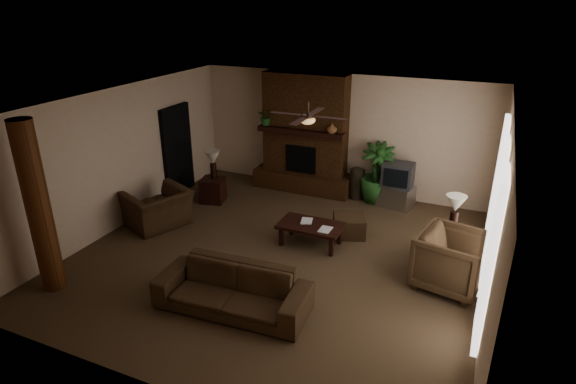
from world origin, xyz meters
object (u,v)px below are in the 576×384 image
at_px(sofa, 232,283).
at_px(side_table_left, 213,190).
at_px(tv_stand, 394,195).
at_px(armchair_left, 157,203).
at_px(floor_plant, 376,185).
at_px(side_table_right, 448,243).
at_px(armchair_right, 452,258).
at_px(coffee_table, 311,227).
at_px(ottoman, 349,226).
at_px(floor_vase, 357,181).
at_px(lamp_left, 213,159).
at_px(log_column, 38,209).
at_px(lamp_right, 455,206).

height_order(sofa, side_table_left, sofa).
bearing_deg(tv_stand, armchair_left, -129.26).
height_order(armchair_left, floor_plant, armchair_left).
bearing_deg(side_table_right, armchair_left, -169.29).
relative_size(armchair_left, armchair_right, 1.11).
xyz_separation_m(coffee_table, ottoman, (0.56, 0.68, -0.17)).
bearing_deg(floor_vase, side_table_right, -41.09).
distance_m(tv_stand, floor_vase, 0.92).
bearing_deg(sofa, side_table_left, 122.40).
bearing_deg(floor_plant, tv_stand, -12.42).
bearing_deg(ottoman, lamp_left, 172.88).
height_order(armchair_left, floor_vase, armchair_left).
bearing_deg(lamp_left, log_column, -97.45).
height_order(log_column, tv_stand, log_column).
bearing_deg(armchair_left, coffee_table, 121.49).
relative_size(sofa, lamp_right, 3.56).
height_order(floor_vase, side_table_left, floor_vase).
height_order(coffee_table, floor_vase, floor_vase).
height_order(armchair_right, ottoman, armchair_right).
distance_m(ottoman, lamp_left, 3.47).
bearing_deg(lamp_right, floor_vase, 139.80).
bearing_deg(armchair_left, ottoman, 130.12).
relative_size(floor_vase, side_table_left, 1.40).
relative_size(armchair_right, lamp_left, 1.63).
height_order(sofa, side_table_right, sofa).
distance_m(log_column, side_table_right, 6.87).
bearing_deg(floor_vase, sofa, -96.04).
height_order(armchair_right, floor_vase, armchair_right).
bearing_deg(sofa, armchair_right, 29.71).
height_order(side_table_left, lamp_right, lamp_right).
bearing_deg(log_column, coffee_table, 42.01).
bearing_deg(side_table_left, armchair_left, -103.12).
distance_m(armchair_left, side_table_left, 1.58).
relative_size(sofa, armchair_right, 2.18).
bearing_deg(lamp_right, armchair_left, -169.10).
distance_m(armchair_left, floor_plant, 4.85).
distance_m(ottoman, floor_plant, 1.88).
height_order(ottoman, side_table_right, side_table_right).
bearing_deg(side_table_left, log_column, -97.43).
bearing_deg(coffee_table, lamp_left, 158.59).
distance_m(log_column, tv_stand, 7.10).
height_order(coffee_table, lamp_right, lamp_right).
distance_m(log_column, sofa, 3.19).
height_order(tv_stand, lamp_left, lamp_left).
bearing_deg(side_table_right, floor_plant, 132.55).
xyz_separation_m(ottoman, tv_stand, (0.51, 1.77, 0.05)).
bearing_deg(coffee_table, floor_vase, 86.30).
distance_m(coffee_table, ottoman, 0.89).
distance_m(floor_plant, lamp_right, 2.76).
relative_size(floor_vase, side_table_right, 1.40).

